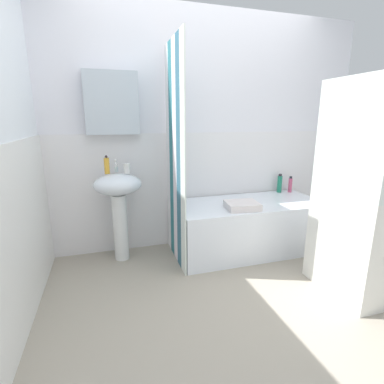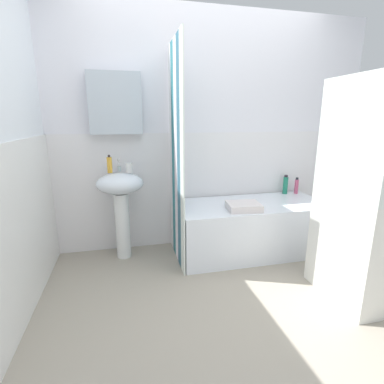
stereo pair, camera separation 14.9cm
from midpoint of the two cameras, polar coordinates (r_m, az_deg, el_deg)
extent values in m
cube|color=#A09786|center=(2.36, 10.12, -21.28)|extent=(4.80, 5.60, 0.04)
cube|color=white|center=(3.11, 0.35, 11.66)|extent=(3.60, 0.05, 2.40)
cube|color=white|center=(3.16, 0.51, 0.70)|extent=(3.60, 0.02, 1.20)
cube|color=silver|center=(2.88, -17.03, 16.38)|extent=(0.48, 0.12, 0.56)
cube|color=white|center=(2.15, -35.05, 7.93)|extent=(0.05, 1.81, 2.40)
cube|color=white|center=(2.26, -32.08, -7.19)|extent=(0.02, 1.81, 1.20)
cylinder|color=white|center=(2.91, -15.36, -6.76)|extent=(0.14, 0.14, 0.65)
ellipsoid|color=white|center=(2.79, -15.93, 1.41)|extent=(0.44, 0.34, 0.20)
cylinder|color=silver|center=(2.86, -16.14, 4.27)|extent=(0.03, 0.03, 0.05)
cylinder|color=silver|center=(2.80, -16.20, 5.21)|extent=(0.02, 0.10, 0.02)
sphere|color=silver|center=(2.85, -16.26, 5.96)|extent=(0.03, 0.03, 0.03)
cylinder|color=gold|center=(2.80, -17.92, 4.92)|extent=(0.05, 0.05, 0.15)
sphere|color=#2C2122|center=(2.78, -18.06, 6.64)|extent=(0.02, 0.02, 0.02)
cylinder|color=silver|center=(2.77, -14.22, 4.52)|extent=(0.06, 0.06, 0.09)
cube|color=white|center=(3.08, 9.60, -6.61)|extent=(1.51, 0.70, 0.51)
cube|color=white|center=(2.37, -3.58, 5.96)|extent=(0.01, 0.14, 2.00)
cube|color=#36677E|center=(2.51, -4.31, 6.39)|extent=(0.01, 0.14, 2.00)
cube|color=white|center=(2.64, -4.97, 6.78)|extent=(0.01, 0.14, 2.00)
cube|color=#2D737E|center=(2.78, -5.57, 7.13)|extent=(0.01, 0.14, 2.00)
cube|color=white|center=(2.91, -6.11, 7.45)|extent=(0.01, 0.14, 2.00)
cylinder|color=#C44E72|center=(3.51, 17.64, 1.28)|extent=(0.04, 0.04, 0.16)
cylinder|color=#202429|center=(3.49, 17.75, 2.76)|extent=(0.03, 0.03, 0.02)
cylinder|color=#207C5E|center=(3.46, 15.70, 1.50)|extent=(0.05, 0.05, 0.19)
cylinder|color=#29242B|center=(3.44, 15.82, 3.24)|extent=(0.04, 0.04, 0.02)
cube|color=silver|center=(2.76, 8.33, -2.66)|extent=(0.33, 0.28, 0.07)
cube|color=white|center=(2.64, 29.52, -8.46)|extent=(0.60, 0.62, 0.81)
cube|color=white|center=(2.47, 31.84, 9.26)|extent=(0.60, 0.62, 0.81)
camera|label=1|loc=(0.07, -91.69, -0.43)|focal=27.07mm
camera|label=2|loc=(0.07, 88.31, 0.43)|focal=27.07mm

